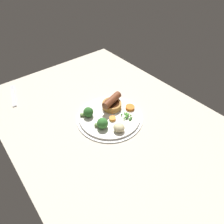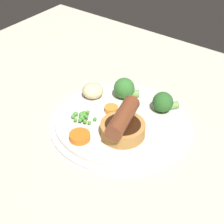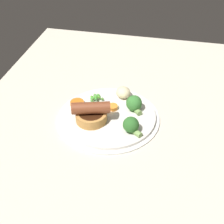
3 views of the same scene
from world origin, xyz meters
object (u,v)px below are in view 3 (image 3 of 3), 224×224
Objects in this scene: sausage_pudding at (91,113)px; broccoli_floret_far at (131,125)px; potato_chunk_0 at (123,92)px; carrot_slice_0 at (77,103)px; carrot_slice_2 at (112,107)px; pea_pile at (96,98)px; dinner_plate at (108,117)px; broccoli_floret_near at (134,104)px.

broccoli_floret_far is at bearing 153.75° from sausage_pudding.
carrot_slice_0 is at bearing 118.87° from potato_chunk_0.
sausage_pudding is 2.72× the size of carrot_slice_0.
potato_chunk_0 is 1.63× the size of carrot_slice_2.
pea_pile is 1.12× the size of potato_chunk_0.
sausage_pudding is (-3.37, 3.96, 3.19)cm from dinner_plate.
dinner_plate is 3.15cm from carrot_slice_2.
potato_chunk_0 is (3.29, -7.48, 0.68)cm from pea_pile.
sausage_pudding is 1.96× the size of broccoli_floret_far.
pea_pile is at bearing -54.06° from carrot_slice_0.
sausage_pudding reaches higher than carrot_slice_2.
broccoli_floret_far reaches higher than carrot_slice_2.
carrot_slice_0 is at bearing 10.39° from broccoli_floret_far.
dinner_plate is 9.56cm from broccoli_floret_far.
potato_chunk_0 is at bearing -132.89° from sausage_pudding.
potato_chunk_0 is 1.15× the size of carrot_slice_0.
dinner_plate is 5.65× the size of pea_pile.
pea_pile is 11.84cm from broccoli_floret_near.
dinner_plate is 8.10cm from broccoli_floret_near.
broccoli_floret_near is 6.39cm from carrot_slice_2.
sausage_pudding reaches higher than carrot_slice_0.
broccoli_floret_near is (3.61, -6.59, 3.01)cm from dinner_plate.
sausage_pudding reaches higher than pea_pile.
broccoli_floret_near is 9.15cm from broccoli_floret_far.
dinner_plate is 7.83cm from pea_pile.
carrot_slice_0 is (-6.75, 12.24, -0.99)cm from potato_chunk_0.
carrot_slice_0 is (2.32, 9.75, 1.45)cm from dinner_plate.
pea_pile reaches higher than carrot_slice_2.
pea_pile is 6.22cm from carrot_slice_2.
broccoli_floret_near is at bearing -61.28° from dinner_plate.
carrot_slice_0 is (7.83, 17.02, -1.42)cm from broccoli_floret_far.
broccoli_floret_far is 18.79cm from carrot_slice_0.
sausage_pudding reaches higher than potato_chunk_0.
sausage_pudding is at bearing 83.87° from broccoli_floret_near.
sausage_pudding is at bearing 144.31° from carrot_slice_2.
carrot_slice_2 is (0.47, -10.21, -0.05)cm from carrot_slice_0.
broccoli_floret_near is 1.33× the size of carrot_slice_0.
broccoli_floret_far reaches higher than carrot_slice_0.
sausage_pudding is at bearing 130.39° from dinner_plate.
carrot_slice_2 is (8.30, 6.81, -1.47)cm from broccoli_floret_far.
potato_chunk_0 reaches higher than carrot_slice_2.
sausage_pudding is 11.44cm from broccoli_floret_far.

